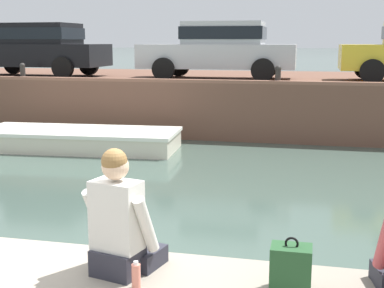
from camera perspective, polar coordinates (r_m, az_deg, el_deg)
ground_plane at (r=9.10m, az=-0.32°, el=-4.87°), size 400.00×400.00×0.00m
far_quay_wall at (r=16.25m, az=5.72°, el=4.67°), size 60.00×6.00×1.45m
far_wall_coping at (r=13.34m, az=4.22°, el=6.65°), size 60.00×0.24×0.08m
boat_moored_west_cream at (r=12.76m, az=-12.88°, el=0.50°), size 5.53×1.95×0.46m
car_leftmost_black at (r=16.68m, az=-16.18°, el=9.88°), size 4.22×1.95×1.54m
car_left_inner_silver at (r=14.84m, az=3.03°, el=10.22°), size 4.24×2.04×1.54m
mooring_bollard_west at (r=15.40m, az=-17.62°, el=7.49°), size 0.15×0.15×0.44m
mooring_bollard_mid at (r=13.33m, az=9.16°, el=7.40°), size 0.15×0.15×0.44m
person_seated_right at (r=4.06m, az=-7.64°, el=-8.57°), size 0.58×0.60×0.96m
bottle_drink at (r=3.89m, az=-5.98°, el=-13.83°), size 0.06×0.06×0.20m
backpack_on_ledge at (r=3.86m, az=10.49°, el=-13.03°), size 0.28×0.24×0.41m
snack_bag at (r=4.19m, az=-6.26°, el=-12.62°), size 0.18×0.12×0.10m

